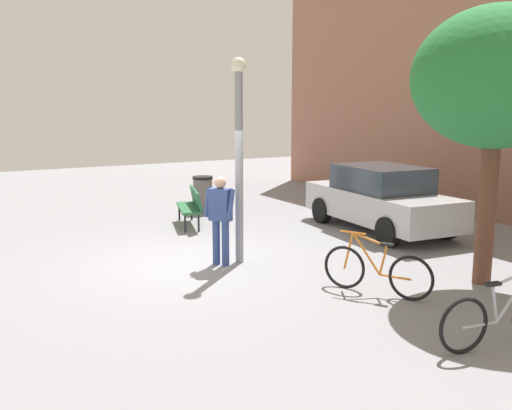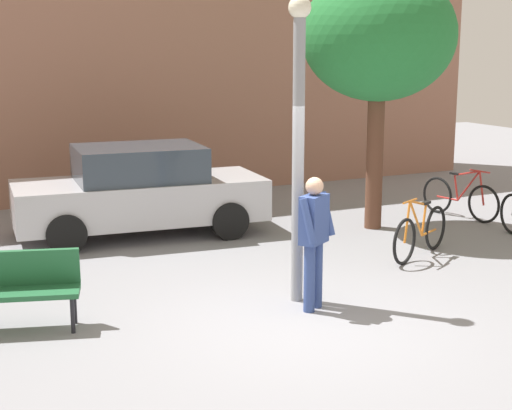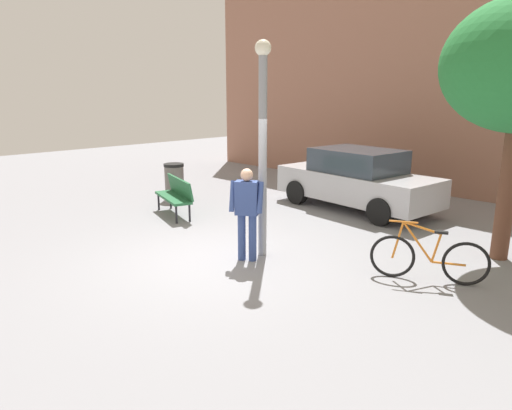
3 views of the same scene
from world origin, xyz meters
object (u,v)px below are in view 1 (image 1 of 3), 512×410
lamppost (239,148)px  person_by_lamppost (220,214)px  bicycle_silver (501,317)px  park_bench (192,204)px  bicycle_orange (376,271)px  trash_bin (203,194)px  plaza_tree (496,79)px  parked_car_silver (381,198)px

lamppost → person_by_lamppost: lamppost is taller
person_by_lamppost → bicycle_silver: size_ratio=0.93×
lamppost → person_by_lamppost: (0.01, -0.40, -1.21)m
park_bench → bicycle_orange: 6.22m
lamppost → trash_bin: (-4.96, 1.51, -1.67)m
bicycle_silver → person_by_lamppost: bearing=-164.6°
bicycle_silver → bicycle_orange: (-2.27, 0.02, 0.00)m
plaza_tree → bicycle_silver: plaza_tree is taller
park_bench → bicycle_silver: (8.47, 0.44, -0.16)m
lamppost → bicycle_orange: 3.40m
lamppost → bicycle_orange: size_ratio=2.34×
plaza_tree → parked_car_silver: 4.87m
plaza_tree → parked_car_silver: size_ratio=1.04×
lamppost → bicycle_silver: bearing=10.9°
bicycle_orange → person_by_lamppost: bearing=-152.8°
bicycle_silver → trash_bin: trash_bin is taller
person_by_lamppost → bicycle_silver: (4.98, 1.37, -0.58)m
lamppost → bicycle_orange: lamppost is taller
plaza_tree → bicycle_silver: bearing=-47.3°
bicycle_silver → bicycle_orange: bearing=179.4°
bicycle_orange → parked_car_silver: parked_car_silver is taller
bicycle_silver → parked_car_silver: (-5.74, 3.25, 0.39)m
park_bench → trash_bin: trash_bin is taller
person_by_lamppost → plaza_tree: plaza_tree is taller
lamppost → park_bench: (-3.48, 0.53, -1.63)m
trash_bin → bicycle_silver: bearing=-3.1°
parked_car_silver → trash_bin: 5.02m
person_by_lamppost → park_bench: bearing=165.1°
plaza_tree → bicycle_orange: 3.59m
person_by_lamppost → park_bench: size_ratio=1.00×
park_bench → bicycle_orange: bearing=4.3°
park_bench → bicycle_orange: bicycle_orange is taller
lamppost → bicycle_silver: 5.39m
lamppost → trash_bin: 5.45m
bicycle_orange → bicycle_silver: bearing=-0.6°
bicycle_silver → bicycle_orange: size_ratio=1.10×
lamppost → person_by_lamppost: size_ratio=2.28×
plaza_tree → bicycle_orange: bearing=-103.1°
person_by_lamppost → parked_car_silver: (-0.76, 4.62, -0.19)m
trash_bin → parked_car_silver: bearing=32.8°
plaza_tree → parked_car_silver: bearing=161.9°
person_by_lamppost → plaza_tree: size_ratio=0.37×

